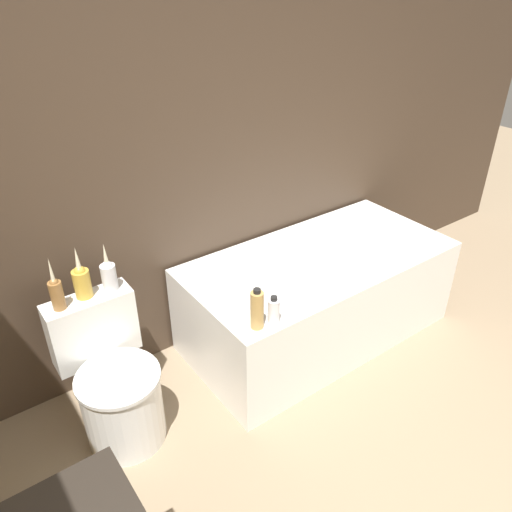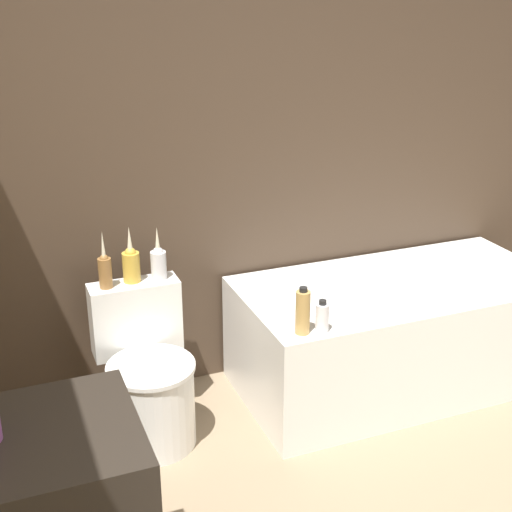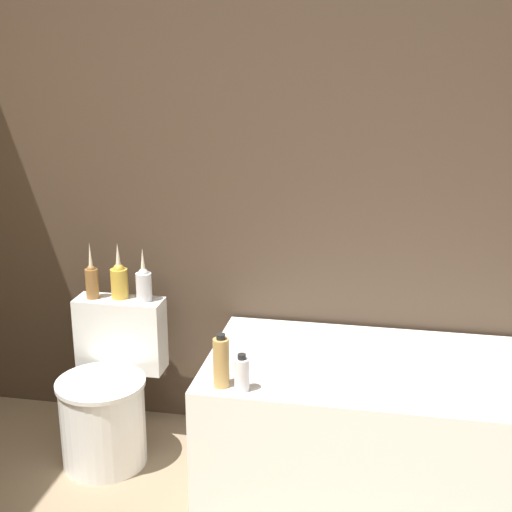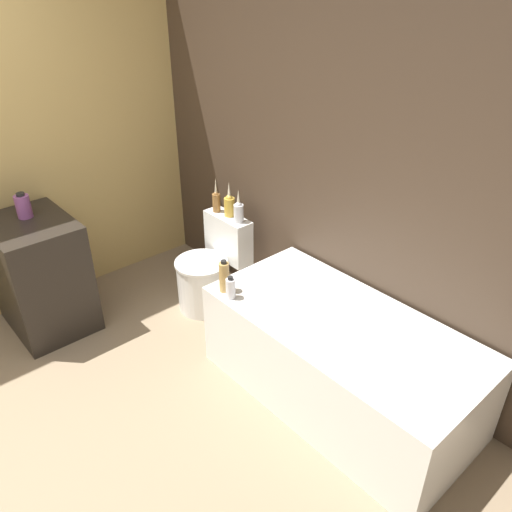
# 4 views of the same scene
# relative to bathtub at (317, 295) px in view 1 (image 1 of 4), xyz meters

# --- Properties ---
(wall_back_tiled) EXTENTS (6.40, 0.06, 2.60)m
(wall_back_tiled) POSITION_rel_bathtub_xyz_m (-0.77, 0.44, 1.01)
(wall_back_tiled) COLOR #423326
(wall_back_tiled) RESTS_ON ground_plane
(bathtub) EXTENTS (1.60, 0.79, 0.57)m
(bathtub) POSITION_rel_bathtub_xyz_m (0.00, 0.00, 0.00)
(bathtub) COLOR white
(bathtub) RESTS_ON ground
(toilet) EXTENTS (0.41, 0.53, 0.69)m
(toilet) POSITION_rel_bathtub_xyz_m (-1.29, 0.01, 0.00)
(toilet) COLOR white
(toilet) RESTS_ON ground
(vase_gold) EXTENTS (0.06, 0.06, 0.27)m
(vase_gold) POSITION_rel_bathtub_xyz_m (-1.42, 0.20, 0.49)
(vase_gold) COLOR olive
(vase_gold) RESTS_ON toilet
(vase_silver) EXTENTS (0.08, 0.08, 0.27)m
(vase_silver) POSITION_rel_bathtub_xyz_m (-1.29, 0.23, 0.49)
(vase_silver) COLOR gold
(vase_silver) RESTS_ON toilet
(vase_bronze) EXTENTS (0.07, 0.07, 0.25)m
(vase_bronze) POSITION_rel_bathtub_xyz_m (-1.17, 0.21, 0.49)
(vase_bronze) COLOR silver
(vase_bronze) RESTS_ON toilet
(shampoo_bottle_tall) EXTENTS (0.06, 0.06, 0.21)m
(shampoo_bottle_tall) POSITION_rel_bathtub_xyz_m (-0.68, -0.31, 0.38)
(shampoo_bottle_tall) COLOR tan
(shampoo_bottle_tall) RESTS_ON bathtub
(shampoo_bottle_short) EXTENTS (0.06, 0.06, 0.15)m
(shampoo_bottle_short) POSITION_rel_bathtub_xyz_m (-0.60, -0.33, 0.35)
(shampoo_bottle_short) COLOR silver
(shampoo_bottle_short) RESTS_ON bathtub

